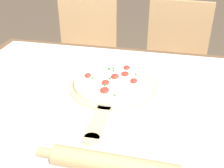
{
  "coord_description": "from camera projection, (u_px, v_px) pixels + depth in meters",
  "views": [
    {
      "loc": [
        0.24,
        -0.85,
        1.3
      ],
      "look_at": [
        0.05,
        0.02,
        0.78
      ],
      "focal_mm": 45.0,
      "sensor_mm": 36.0,
      "label": 1
    }
  ],
  "objects": [
    {
      "name": "rolling_pin",
      "position": [
        114.0,
        165.0,
        0.69
      ],
      "size": [
        0.41,
        0.06,
        0.05
      ],
      "rotation": [
        0.0,
        0.0,
        -0.02
      ],
      "color": "tan",
      "rests_on": "towel_cloth"
    },
    {
      "name": "pizza",
      "position": [
        114.0,
        81.0,
        1.06
      ],
      "size": [
        0.3,
        0.3,
        0.04
      ],
      "color": "beige",
      "rests_on": "pizza_peel"
    },
    {
      "name": "pizza_peel",
      "position": [
        113.0,
        88.0,
        1.05
      ],
      "size": [
        0.34,
        0.51,
        0.01
      ],
      "color": "#D6B784",
      "rests_on": "towel_cloth"
    },
    {
      "name": "dining_table",
      "position": [
        99.0,
        118.0,
        1.1
      ],
      "size": [
        1.21,
        0.89,
        0.75
      ],
      "color": "brown",
      "rests_on": "ground_plane"
    },
    {
      "name": "chair_right",
      "position": [
        174.0,
        64.0,
        1.77
      ],
      "size": [
        0.43,
        0.43,
        0.89
      ],
      "rotation": [
        0.0,
        0.0,
        -0.07
      ],
      "color": "tan",
      "rests_on": "ground_plane"
    },
    {
      "name": "towel_cloth",
      "position": [
        98.0,
        93.0,
        1.04
      ],
      "size": [
        1.13,
        0.81,
        0.0
      ],
      "color": "silver",
      "rests_on": "dining_table"
    },
    {
      "name": "chair_left",
      "position": [
        87.0,
        56.0,
        1.88
      ],
      "size": [
        0.43,
        0.43,
        0.89
      ],
      "rotation": [
        0.0,
        0.0,
        0.07
      ],
      "color": "tan",
      "rests_on": "ground_plane"
    }
  ]
}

